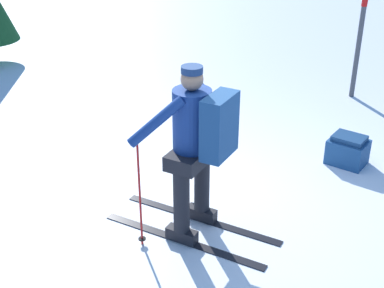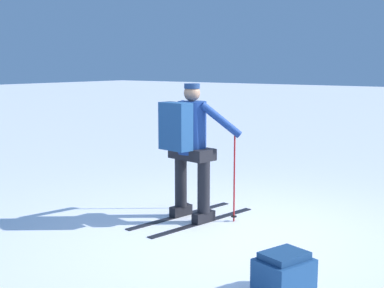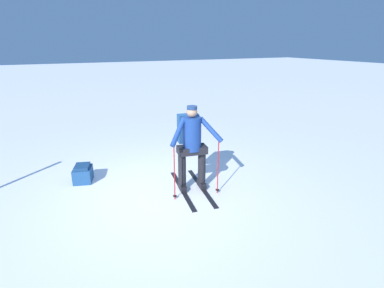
% 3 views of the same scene
% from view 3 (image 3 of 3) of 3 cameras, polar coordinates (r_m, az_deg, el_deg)
% --- Properties ---
extents(ground_plane, '(80.00, 80.00, 0.00)m').
position_cam_3_polar(ground_plane, '(5.90, -6.14, -9.04)').
color(ground_plane, white).
extents(skier, '(1.00, 1.75, 1.66)m').
position_cam_3_polar(skier, '(5.65, -0.13, 0.47)').
color(skier, black).
rests_on(skier, ground_plane).
extents(dropped_backpack, '(0.46, 0.51, 0.36)m').
position_cam_3_polar(dropped_backpack, '(6.61, -20.07, -5.32)').
color(dropped_backpack, navy).
rests_on(dropped_backpack, ground_plane).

